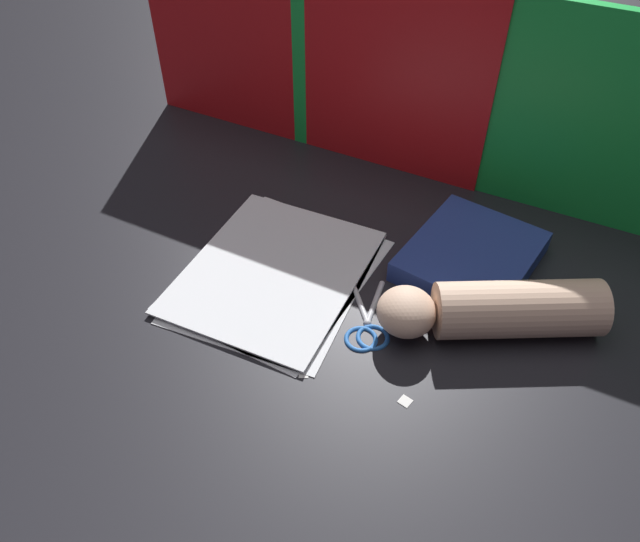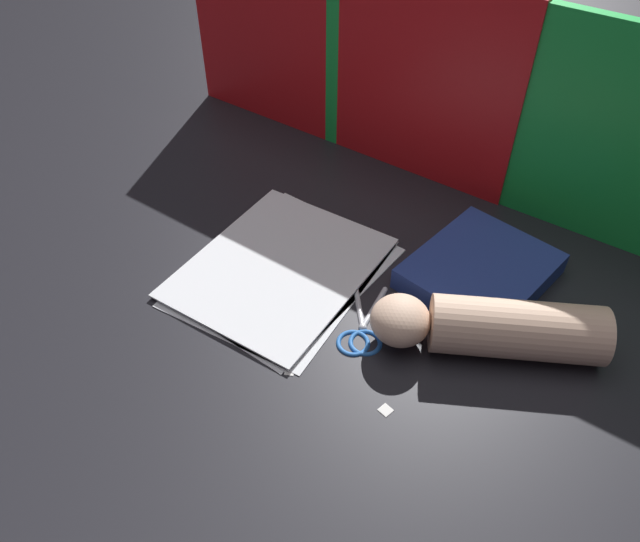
% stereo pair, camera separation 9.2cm
% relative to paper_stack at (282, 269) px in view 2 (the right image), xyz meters
% --- Properties ---
extents(ground_plane, '(6.00, 6.00, 0.00)m').
position_rel_paper_stack_xyz_m(ground_plane, '(0.07, -0.06, -0.00)').
color(ground_plane, black).
extents(backdrop_panel_left, '(0.71, 0.03, 0.36)m').
position_rel_paper_stack_xyz_m(backdrop_panel_left, '(-0.14, 0.38, 0.18)').
color(backdrop_panel_left, red).
rests_on(backdrop_panel_left, ground_plane).
extents(backdrop_panel_center, '(0.88, 0.02, 0.36)m').
position_rel_paper_stack_xyz_m(backdrop_panel_center, '(0.27, 0.38, 0.18)').
color(backdrop_panel_center, green).
rests_on(backdrop_panel_center, ground_plane).
extents(paper_stack, '(0.29, 0.35, 0.01)m').
position_rel_paper_stack_xyz_m(paper_stack, '(0.00, 0.00, 0.00)').
color(paper_stack, white).
rests_on(paper_stack, ground_plane).
extents(book_closed, '(0.21, 0.24, 0.04)m').
position_rel_paper_stack_xyz_m(book_closed, '(0.27, 0.16, 0.01)').
color(book_closed, navy).
rests_on(book_closed, ground_plane).
extents(scissors, '(0.11, 0.15, 0.01)m').
position_rel_paper_stack_xyz_m(scissors, '(0.17, -0.03, -0.00)').
color(scissors, silver).
rests_on(scissors, ground_plane).
extents(hand_forearm, '(0.32, 0.23, 0.08)m').
position_rel_paper_stack_xyz_m(hand_forearm, '(0.34, 0.04, 0.04)').
color(hand_forearm, beige).
rests_on(hand_forearm, ground_plane).
extents(paper_scrap_near, '(0.02, 0.03, 0.00)m').
position_rel_paper_stack_xyz_m(paper_scrap_near, '(0.13, -0.15, -0.00)').
color(paper_scrap_near, white).
rests_on(paper_scrap_near, ground_plane).
extents(paper_scrap_mid, '(0.02, 0.02, 0.00)m').
position_rel_paper_stack_xyz_m(paper_scrap_mid, '(0.27, -0.13, -0.00)').
color(paper_scrap_mid, white).
rests_on(paper_scrap_mid, ground_plane).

